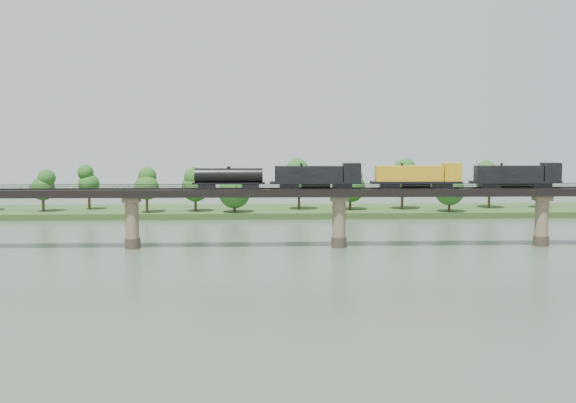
{
  "coord_description": "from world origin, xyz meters",
  "views": [
    {
      "loc": [
        -15.12,
        -108.66,
        22.98
      ],
      "look_at": [
        -9.94,
        30.0,
        9.0
      ],
      "focal_mm": 45.0,
      "sensor_mm": 36.0,
      "label": 1
    }
  ],
  "objects": [
    {
      "name": "bridge",
      "position": [
        0.0,
        30.0,
        5.46
      ],
      "size": [
        236.0,
        30.0,
        11.5
      ],
      "color": "#473A2D",
      "rests_on": "ground"
    },
    {
      "name": "far_treeline",
      "position": [
        -8.21,
        80.52,
        8.83
      ],
      "size": [
        289.06,
        17.54,
        13.6
      ],
      "color": "#382619",
      "rests_on": "far_bank"
    },
    {
      "name": "freight_train",
      "position": [
        8.61,
        30.0,
        13.86
      ],
      "size": [
        71.66,
        2.79,
        4.93
      ],
      "color": "black",
      "rests_on": "bridge"
    },
    {
      "name": "ground",
      "position": [
        0.0,
        0.0,
        0.0
      ],
      "size": [
        400.0,
        400.0,
        0.0
      ],
      "primitive_type": "plane",
      "color": "#3A4839",
      "rests_on": "ground"
    },
    {
      "name": "far_bank",
      "position": [
        0.0,
        85.0,
        0.8
      ],
      "size": [
        300.0,
        24.0,
        1.6
      ],
      "primitive_type": "cube",
      "color": "#28451B",
      "rests_on": "ground"
    },
    {
      "name": "bridge_superstructure",
      "position": [
        0.0,
        30.0,
        11.79
      ],
      "size": [
        220.0,
        4.9,
        0.75
      ],
      "color": "black",
      "rests_on": "bridge"
    }
  ]
}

